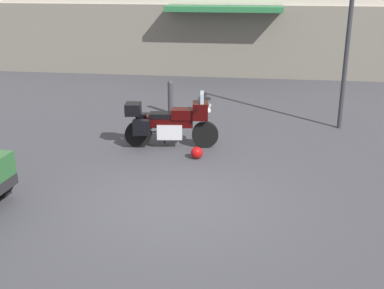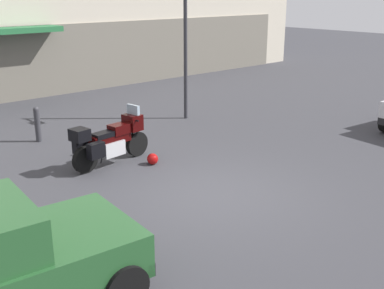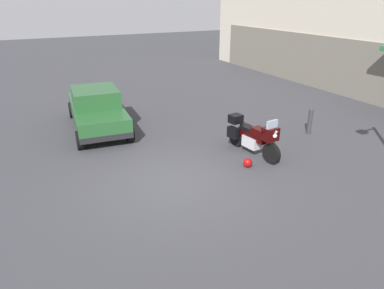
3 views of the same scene
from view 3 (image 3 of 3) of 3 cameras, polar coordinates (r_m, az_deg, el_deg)
The scene contains 5 objects.
ground_plane at distance 9.68m, azimuth -2.60°, elevation -6.23°, with size 80.00×80.00×0.00m, color #38383D.
motorcycle at distance 11.33m, azimuth 9.89°, elevation 1.42°, with size 2.26×0.87×1.36m.
helmet at distance 10.59m, azimuth 9.07°, elevation -2.95°, with size 0.28×0.28×0.28m, color #990C0C.
car_sedan_far at distance 13.83m, azimuth -15.27°, elevation 5.63°, with size 4.68×2.27×1.56m.
bollard_curbside at distance 13.59m, azimuth 18.71°, elevation 3.80°, with size 0.16×0.16×1.01m.
Camera 3 is at (7.73, -3.41, 4.73)m, focal length 32.69 mm.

